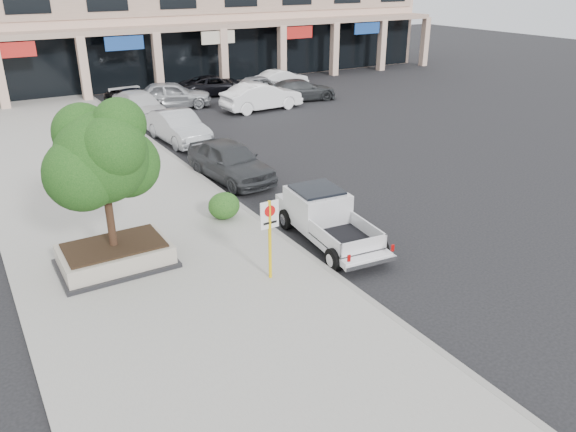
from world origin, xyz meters
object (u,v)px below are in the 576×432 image
object	(u,v)px
planter_tree	(105,156)
curb_car_a	(230,161)
lot_car_a	(172,95)
planter	(115,255)
curb_car_d	(133,102)
lot_car_f	(282,79)
no_parking_sign	(270,229)
lot_car_d	(215,85)
lot_car_e	(261,85)
lot_car_b	(262,96)
lot_car_c	(301,90)
curb_car_b	(178,127)
pickup_truck	(330,220)
curb_car_c	(140,107)

from	to	relation	value
planter_tree	curb_car_a	distance (m)	8.39
planter_tree	curb_car_a	xyz separation A→B (m)	(6.09, 5.14, -2.60)
planter_tree	lot_car_a	size ratio (longest dim) A/B	0.82
planter	curb_car_d	xyz separation A→B (m)	(6.29, 18.99, 0.26)
lot_car_f	no_parking_sign	bearing A→B (deg)	146.04
planter	lot_car_d	xyz separation A→B (m)	(12.82, 21.54, 0.20)
lot_car_e	curb_car_d	bearing A→B (deg)	96.35
lot_car_b	lot_car_c	xyz separation A→B (m)	(3.60, 1.11, -0.14)
curb_car_d	lot_car_a	world-z (taller)	lot_car_a
curb_car_a	lot_car_f	bearing A→B (deg)	47.96
planter	lot_car_b	world-z (taller)	lot_car_b
curb_car_b	curb_car_d	world-z (taller)	curb_car_b
planter_tree	pickup_truck	bearing A→B (deg)	-16.73
planter	no_parking_sign	xyz separation A→B (m)	(3.50, -2.91, 1.16)
no_parking_sign	lot_car_f	size ratio (longest dim) A/B	0.57
curb_car_c	lot_car_f	bearing A→B (deg)	16.40
curb_car_a	lot_car_f	distance (m)	20.07
planter_tree	lot_car_f	bearing A→B (deg)	49.73
planter_tree	lot_car_d	distance (m)	25.02
lot_car_a	lot_car_f	size ratio (longest dim) A/B	1.22
curb_car_a	curb_car_c	size ratio (longest dim) A/B	0.88
curb_car_b	lot_car_b	xyz separation A→B (m)	(7.07, 4.19, 0.05)
pickup_truck	curb_car_c	bearing A→B (deg)	96.07
lot_car_a	lot_car_e	bearing A→B (deg)	-67.43
lot_car_d	lot_car_f	bearing A→B (deg)	-86.73
pickup_truck	lot_car_f	size ratio (longest dim) A/B	1.23
pickup_truck	lot_car_f	world-z (taller)	pickup_truck
pickup_truck	lot_car_f	xyz separation A→B (m)	(11.81, 23.14, -0.11)
planter	lot_car_e	size ratio (longest dim) A/B	0.79
planter_tree	lot_car_d	size ratio (longest dim) A/B	0.82
curb_car_c	lot_car_d	world-z (taller)	curb_car_c
planter	lot_car_b	xyz separation A→B (m)	(13.45, 15.87, 0.36)
curb_car_d	pickup_truck	bearing A→B (deg)	-89.75
curb_car_a	lot_car_a	size ratio (longest dim) A/B	0.98
planter	lot_car_f	bearing A→B (deg)	49.73
lot_car_b	planter	bearing A→B (deg)	137.12
curb_car_a	lot_car_b	bearing A→B (deg)	50.12
curb_car_b	lot_car_a	bearing A→B (deg)	68.63
curb_car_a	lot_car_c	size ratio (longest dim) A/B	0.99
curb_car_b	lot_car_a	distance (m)	8.05
lot_car_c	lot_car_e	world-z (taller)	lot_car_c
planter	planter_tree	bearing A→B (deg)	48.97
pickup_truck	lot_car_e	xyz separation A→B (m)	(9.24, 21.63, -0.09)
pickup_truck	lot_car_d	distance (m)	24.14
lot_car_d	curb_car_d	bearing A→B (deg)	115.77
no_parking_sign	lot_car_c	size ratio (longest dim) A/B	0.48
planter_tree	curb_car_c	xyz separation A→B (m)	(6.02, 17.03, -2.63)
planter_tree	curb_car_d	size ratio (longest dim) A/B	0.76
pickup_truck	curb_car_a	size ratio (longest dim) A/B	1.03
no_parking_sign	pickup_truck	size ratio (longest dim) A/B	0.47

